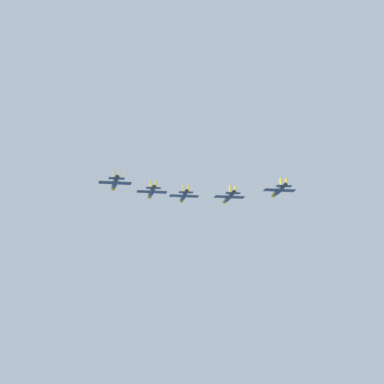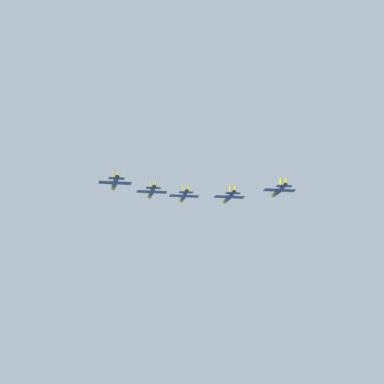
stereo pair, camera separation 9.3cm
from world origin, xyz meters
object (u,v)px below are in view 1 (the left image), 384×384
Objects in this scene: jet_left_outer at (115,183)px; jet_right_wingman at (229,197)px; jet_lead at (184,196)px; jet_left_wingman at (152,192)px; jet_right_outer at (279,190)px.

jet_right_wingman is at bearing -69.70° from jet_left_outer.
jet_lead is 1.03× the size of jet_left_outer.
jet_left_outer is (20.71, -3.04, -1.31)m from jet_left_wingman.
jet_lead reaches higher than jet_right_outer.
jet_right_outer is at bearing -138.55° from jet_lead.
jet_lead reaches higher than jet_right_wingman.
jet_right_outer is (12.67, 39.90, -4.40)m from jet_lead.
jet_lead is 1.04× the size of jet_left_wingman.
jet_left_outer is (35.09, -26.03, -0.53)m from jet_right_wingman.
jet_right_wingman is 1.00× the size of jet_left_outer.
jet_left_wingman reaches higher than jet_right_outer.
jet_left_wingman is 43.72m from jet_right_outer.
jet_lead is 42.06m from jet_left_outer.
jet_left_wingman is at bearing 89.19° from jet_right_wingman.
jet_left_outer is 0.99× the size of jet_right_outer.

